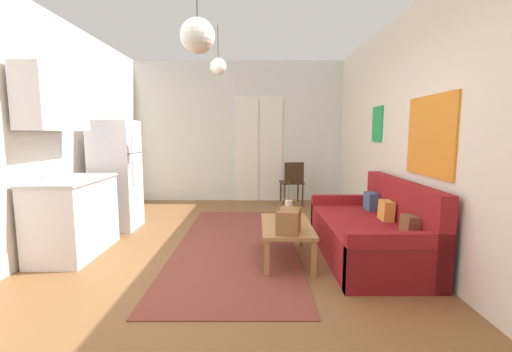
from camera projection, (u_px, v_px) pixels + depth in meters
ground_plane at (223, 275)px, 3.56m from camera, size 4.85×8.06×0.10m
wall_back at (241, 133)px, 7.12m from camera, size 4.45×0.13×2.87m
wall_right at (441, 131)px, 3.37m from camera, size 0.12×7.66×2.87m
wall_left at (2, 131)px, 3.38m from camera, size 0.12×7.66×2.87m
area_rug at (238, 245)px, 4.36m from camera, size 1.48×3.57×0.01m
couch at (374, 234)px, 3.90m from camera, size 0.93×1.91×0.89m
coffee_table at (287, 228)px, 3.85m from camera, size 0.55×1.03×0.40m
bamboo_vase at (290, 211)px, 3.89m from camera, size 0.09×0.09×0.47m
handbag at (290, 220)px, 3.51m from camera, size 0.29×0.37×0.36m
refrigerator at (117, 175)px, 5.05m from camera, size 0.61×0.61×1.60m
kitchen_counter at (70, 186)px, 3.96m from camera, size 0.63×1.12×2.14m
accent_chair at (293, 181)px, 6.68m from camera, size 0.48×0.46×0.86m
pendant_lamp_near at (199, 36)px, 2.54m from camera, size 0.26×0.26×0.86m
pendant_lamp_far at (219, 66)px, 4.69m from camera, size 0.23×0.23×0.66m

